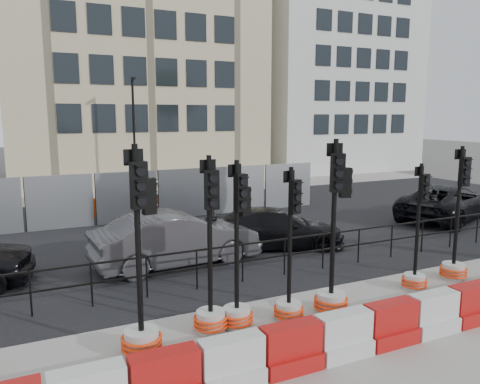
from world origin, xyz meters
TOP-DOWN VIEW (x-y plane):
  - ground at (0.00, 0.00)m, footprint 120.00×120.00m
  - sidewalk_near at (0.00, -3.00)m, footprint 40.00×6.00m
  - road at (0.00, 7.00)m, footprint 40.00×14.00m
  - sidewalk_far at (0.00, 16.00)m, footprint 40.00×4.00m
  - building_cream at (2.00, 21.99)m, footprint 15.00×10.06m
  - building_white at (17.00, 21.99)m, footprint 12.00×9.06m
  - kerb_railing at (0.00, 1.20)m, footprint 18.00×0.04m
  - heras_fencing at (-0.01, 9.80)m, footprint 14.33×1.72m
  - lamp_post_far at (0.50, 14.98)m, footprint 0.12×0.56m
  - barrier_row at (-0.00, -2.80)m, footprint 15.70×0.50m
  - traffic_signal_b at (-3.09, -1.24)m, footprint 0.72×0.72m
  - traffic_signal_c at (-1.70, -0.95)m, footprint 0.67×0.67m
  - traffic_signal_d at (-1.15, -0.98)m, footprint 0.65×0.65m
  - traffic_signal_e at (-0.08, -1.15)m, footprint 0.62×0.62m
  - traffic_signal_f at (0.91, -1.23)m, footprint 0.72×0.72m
  - traffic_signal_g at (3.53, -0.95)m, footprint 0.60×0.60m
  - traffic_signal_h at (4.95, -0.86)m, footprint 0.67×0.67m
  - car_b at (-1.06, 3.22)m, footprint 2.32×4.85m
  - car_c at (2.29, 3.61)m, footprint 4.52×5.44m
  - car_d at (10.39, 4.14)m, footprint 5.69×6.66m

SIDE VIEW (x-z plane):
  - ground at x=0.00m, z-range 0.00..0.00m
  - sidewalk_near at x=0.00m, z-range 0.00..0.02m
  - sidewalk_far at x=0.00m, z-range 0.00..0.02m
  - road at x=0.00m, z-range 0.00..0.03m
  - barrier_row at x=0.00m, z-range -0.03..0.77m
  - traffic_signal_g at x=3.53m, z-range -0.89..2.14m
  - car_c at x=2.29m, z-range 0.00..1.25m
  - traffic_signal_e at x=-0.08m, z-range -0.92..2.21m
  - heras_fencing at x=-0.01m, z-range -0.32..1.68m
  - kerb_railing at x=0.00m, z-range 0.19..1.19m
  - traffic_signal_h at x=4.95m, z-range -0.99..2.39m
  - traffic_signal_c at x=-1.70m, z-range -1.00..2.40m
  - car_d at x=10.39m, z-range 0.00..1.42m
  - car_b at x=-1.06m, z-range 0.00..1.52m
  - traffic_signal_d at x=-1.15m, z-range -0.86..2.43m
  - traffic_signal_f at x=0.91m, z-range -0.96..2.70m
  - traffic_signal_b at x=-3.09m, z-range -0.96..2.70m
  - lamp_post_far at x=0.50m, z-range 0.22..6.22m
  - building_white at x=17.00m, z-range 0.00..16.00m
  - building_cream at x=2.00m, z-range 0.00..18.00m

